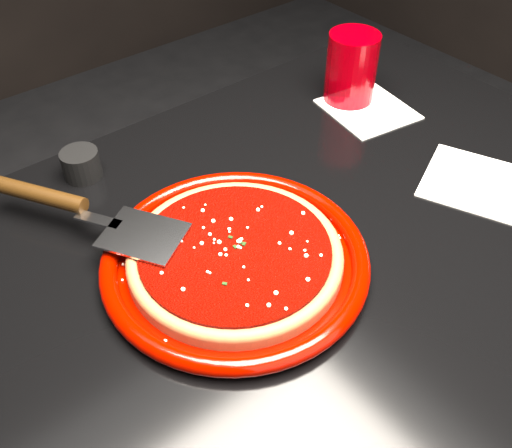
{
  "coord_description": "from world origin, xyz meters",
  "views": [
    {
      "loc": [
        -0.39,
        -0.41,
        1.32
      ],
      "look_at": [
        -0.02,
        0.04,
        0.77
      ],
      "focal_mm": 40.0,
      "sensor_mm": 36.0,
      "label": 1
    }
  ],
  "objects_px": {
    "plate": "(235,259)",
    "pizza_server": "(89,210)",
    "cup": "(351,68)",
    "ramekin": "(81,164)",
    "table": "(279,387)"
  },
  "relations": [
    {
      "from": "table",
      "to": "cup",
      "type": "bearing_deg",
      "value": 32.25
    },
    {
      "from": "table",
      "to": "ramekin",
      "type": "distance_m",
      "value": 0.53
    },
    {
      "from": "table",
      "to": "ramekin",
      "type": "height_order",
      "value": "ramekin"
    },
    {
      "from": "ramekin",
      "to": "cup",
      "type": "bearing_deg",
      "value": -11.78
    },
    {
      "from": "pizza_server",
      "to": "ramekin",
      "type": "height_order",
      "value": "pizza_server"
    },
    {
      "from": "cup",
      "to": "ramekin",
      "type": "height_order",
      "value": "cup"
    },
    {
      "from": "plate",
      "to": "cup",
      "type": "height_order",
      "value": "cup"
    },
    {
      "from": "cup",
      "to": "ramekin",
      "type": "xyz_separation_m",
      "value": [
        -0.49,
        0.1,
        -0.04
      ]
    },
    {
      "from": "pizza_server",
      "to": "cup",
      "type": "bearing_deg",
      "value": -27.79
    },
    {
      "from": "cup",
      "to": "table",
      "type": "bearing_deg",
      "value": -147.75
    },
    {
      "from": "table",
      "to": "pizza_server",
      "type": "bearing_deg",
      "value": 136.49
    },
    {
      "from": "ramekin",
      "to": "pizza_server",
      "type": "bearing_deg",
      "value": -110.54
    },
    {
      "from": "table",
      "to": "pizza_server",
      "type": "relative_size",
      "value": 3.38
    },
    {
      "from": "cup",
      "to": "ramekin",
      "type": "bearing_deg",
      "value": 168.22
    },
    {
      "from": "plate",
      "to": "pizza_server",
      "type": "xyz_separation_m",
      "value": [
        -0.12,
        0.18,
        0.03
      ]
    }
  ]
}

